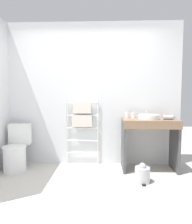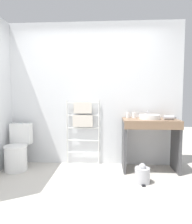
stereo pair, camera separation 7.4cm
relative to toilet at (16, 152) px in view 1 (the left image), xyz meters
name	(u,v)px [view 1 (the left image)]	position (x,y,z in m)	size (l,w,h in m)	color
ground_plane	(84,203)	(1.26, -1.03, -0.31)	(12.00, 12.00, 0.00)	beige
wall_back	(91,94)	(1.26, 0.43, 0.99)	(3.27, 0.12, 2.60)	silver
toilet	(16,152)	(0.00, 0.00, 0.00)	(0.38, 0.51, 0.79)	white
towel_radiator	(82,120)	(1.10, 0.32, 0.52)	(0.61, 0.06, 1.19)	white
vanity_counter	(149,136)	(2.28, 0.08, 0.28)	(0.91, 0.54, 0.88)	#84664C
sink_basin	(149,117)	(2.26, 0.11, 0.61)	(0.35, 0.35, 0.07)	white
faucet	(146,113)	(2.26, 0.29, 0.64)	(0.02, 0.10, 0.12)	silver
cup_near_wall	(127,115)	(1.92, 0.27, 0.62)	(0.07, 0.07, 0.10)	white
cup_near_edge	(133,115)	(2.02, 0.23, 0.62)	(0.07, 0.07, 0.10)	white
hair_dryer	(168,117)	(2.56, 0.01, 0.61)	(0.21, 0.17, 0.08)	#B7B7BC
trash_bin	(142,174)	(2.07, -0.41, -0.19)	(0.22, 0.25, 0.29)	#B7B7BC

